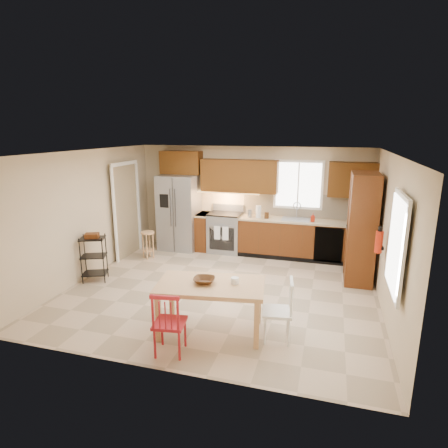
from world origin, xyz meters
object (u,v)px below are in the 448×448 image
range_stove (225,233)px  soap_bottle (313,217)px  chair_red (170,322)px  chair_white (277,310)px  fire_extinguisher (379,242)px  table_jar (235,282)px  dining_table (211,308)px  refrigerator (179,212)px  table_bowl (204,283)px  bar_stool (148,245)px  pantry (361,228)px  utility_cart (94,258)px

range_stove → soap_bottle: bearing=-2.4°
soap_bottle → chair_red: size_ratio=0.21×
soap_bottle → chair_white: 3.56m
fire_extinguisher → table_jar: fire_extinguisher is taller
range_stove → dining_table: bearing=-77.3°
refrigerator → fire_extinguisher: size_ratio=5.06×
table_bowl → bar_stool: bearing=130.4°
refrigerator → soap_bottle: size_ratio=9.53×
dining_table → bar_stool: size_ratio=2.42×
soap_bottle → pantry: pantry is taller
utility_cart → bar_stool: bearing=53.5°
refrigerator → pantry: (4.13, -0.93, 0.14)m
soap_bottle → bar_stool: soap_bottle is taller
range_stove → soap_bottle: size_ratio=4.82×
pantry → fire_extinguisher: pantry is taller
soap_bottle → fire_extinguisher: bearing=-59.5°
utility_cart → table_jar: bearing=-41.5°
table_bowl → bar_stool: size_ratio=0.49×
soap_bottle → utility_cart: (-3.98, -2.36, -0.54)m
soap_bottle → table_bowl: size_ratio=0.62×
dining_table → table_jar: 0.53m
chair_white → range_stove: bearing=17.7°
pantry → chair_white: bearing=-114.9°
fire_extinguisher → chair_red: fire_extinguisher is taller
pantry → table_bowl: size_ratio=6.84×
chair_white → bar_stool: 4.25m
pantry → bar_stool: (-4.54, 0.02, -0.74)m
bar_stool → utility_cart: utility_cart is taller
refrigerator → table_bowl: refrigerator is taller
soap_bottle → utility_cart: size_ratio=0.21×
soap_bottle → utility_cart: soap_bottle is taller
fire_extinguisher → chair_white: bearing=-132.2°
soap_bottle → dining_table: 3.81m
soap_bottle → utility_cart: bearing=-149.3°
pantry → table_bowl: pantry is taller
fire_extinguisher → refrigerator: bearing=155.5°
refrigerator → bar_stool: 1.16m
dining_table → table_bowl: table_bowl is taller
range_stove → table_jar: (1.15, -3.55, 0.32)m
range_stove → utility_cart: (-1.95, -2.44, -0.01)m
fire_extinguisher → table_bowl: size_ratio=1.17×
pantry → chair_red: 4.20m
pantry → utility_cart: bearing=-163.5°
chair_red → table_bowl: chair_red is taller
chair_red → chair_white: size_ratio=1.00×
refrigerator → utility_cart: bearing=-108.5°
table_bowl → bar_stool: table_bowl is taller
refrigerator → dining_table: size_ratio=1.20×
pantry → utility_cart: (-4.93, -1.46, -0.60)m
range_stove → chair_white: (1.77, -3.59, -0.01)m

